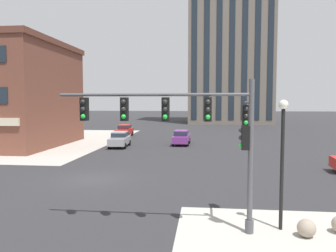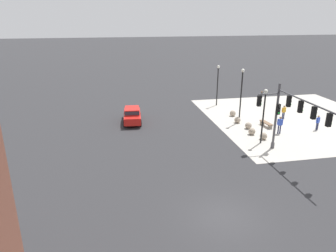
{
  "view_description": "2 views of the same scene",
  "coord_description": "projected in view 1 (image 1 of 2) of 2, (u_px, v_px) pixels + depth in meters",
  "views": [
    {
      "loc": [
        7.03,
        -20.3,
        4.95
      ],
      "look_at": [
        4.4,
        3.62,
        3.2
      ],
      "focal_mm": 35.56,
      "sensor_mm": 36.0,
      "label": 1
    },
    {
      "loc": [
        -14.65,
        6.12,
        11.08
      ],
      "look_at": [
        4.96,
        2.31,
        4.04
      ],
      "focal_mm": 33.76,
      "sensor_mm": 36.0,
      "label": 2
    }
  ],
  "objects": [
    {
      "name": "traffic_signal_main",
      "position": [
        199.0,
        129.0,
        12.64
      ],
      "size": [
        7.47,
        2.09,
        5.78
      ],
      "color": "#4C4C51",
      "rests_on": "ground"
    },
    {
      "name": "street_lamp_corner_near",
      "position": [
        282.0,
        148.0,
        12.68
      ],
      "size": [
        0.36,
        0.36,
        5.03
      ],
      "color": "black",
      "rests_on": "ground"
    },
    {
      "name": "bollard_sphere_curb_a",
      "position": [
        306.0,
        228.0,
        12.14
      ],
      "size": [
        0.67,
        0.67,
        0.67
      ],
      "primitive_type": "sphere",
      "color": "gray",
      "rests_on": "ground"
    },
    {
      "name": "car_cross_eastbound",
      "position": [
        181.0,
        137.0,
        38.39
      ],
      "size": [
        1.96,
        4.43,
        1.68
      ],
      "color": "#7A3389",
      "rests_on": "ground"
    },
    {
      "name": "residential_tower_skyline_right",
      "position": [
        230.0,
        5.0,
        77.25
      ],
      "size": [
        19.05,
        15.41,
        54.78
      ],
      "color": "#70665B",
      "rests_on": "ground"
    },
    {
      "name": "car_main_northbound_far",
      "position": [
        120.0,
        139.0,
        36.45
      ],
      "size": [
        2.06,
        4.48,
        1.68
      ],
      "color": "#99999E",
      "rests_on": "ground"
    },
    {
      "name": "car_main_northbound_near",
      "position": [
        124.0,
        130.0,
        47.69
      ],
      "size": [
        1.91,
        4.41,
        1.68
      ],
      "color": "red",
      "rests_on": "ground"
    },
    {
      "name": "ground_plane",
      "position": [
        93.0,
        179.0,
        21.25
      ],
      "size": [
        320.0,
        320.0,
        0.0
      ],
      "primitive_type": "plane",
      "color": "#2D2D30"
    }
  ]
}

